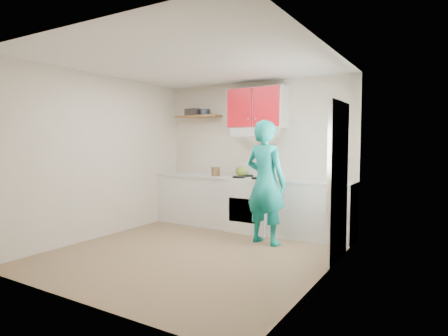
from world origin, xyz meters
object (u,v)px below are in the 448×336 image
Objects in this scene: tin at (205,112)px; person at (266,182)px; stove at (252,204)px; crock at (216,172)px; kettle at (241,172)px.

tin is 0.10× the size of person.
tin is at bearing 169.53° from stove.
person reaches higher than crock.
tin is 1.39m from kettle.
tin is at bearing 168.23° from kettle.
crock is (-0.70, -0.07, 0.53)m from stove.
person is (0.54, -0.63, 0.47)m from stove.
tin is 1.21m from crock.
kettle reaches higher than crock.
kettle is 0.11× the size of person.
crock is (0.42, -0.27, -1.11)m from tin.
person is at bearing -49.37° from stove.
kettle is (-0.26, 0.08, 0.55)m from stove.
tin is (-1.12, 0.21, 1.64)m from stove.
kettle is at bearing 18.31° from crock.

